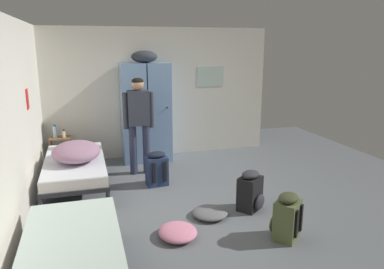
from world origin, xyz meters
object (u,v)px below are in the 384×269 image
bed_left_rear (75,166)px  water_bottle (55,131)px  clothes_pile_grey (210,213)px  backpack_olive (286,217)px  bedding_heap (76,151)px  lotion_bottle (64,134)px  shelf_unit (61,149)px  locker_bank (146,110)px  bed_left_front (72,253)px  backpack_black (251,192)px  backpack_navy (157,169)px  clothes_pile_pink (178,232)px  person_traveler (139,117)px

bed_left_rear → water_bottle: water_bottle is taller
water_bottle → clothes_pile_grey: bearing=-52.8°
bed_left_rear → backpack_olive: bearing=-43.8°
bedding_heap → clothes_pile_grey: bedding_heap is taller
lotion_bottle → shelf_unit: bearing=150.3°
locker_bank → bedding_heap: bearing=-134.6°
bed_left_front → locker_bank: bearing=70.7°
bed_left_front → water_bottle: 3.74m
water_bottle → backpack_black: water_bottle is taller
water_bottle → locker_bank: bearing=0.8°
bed_left_rear → bedding_heap: 0.27m
bed_left_front → clothes_pile_grey: bed_left_front is taller
bed_left_front → backpack_black: 2.53m
bedding_heap → backpack_navy: size_ratio=1.57×
backpack_olive → clothes_pile_grey: size_ratio=1.18×
bed_left_rear → bedding_heap: bearing=-68.3°
locker_bank → backpack_navy: 1.53m
backpack_navy → clothes_pile_grey: 1.40m
bedding_heap → clothes_pile_pink: 2.16m
person_traveler → backpack_black: size_ratio=3.00×
bed_left_front → backpack_black: size_ratio=3.45×
backpack_navy → bed_left_rear: bearing=172.7°
backpack_navy → clothes_pile_pink: size_ratio=1.08×
bedding_heap → backpack_olive: bearing=-43.1°
bed_left_rear → backpack_olive: (2.33, -2.23, -0.12)m
bed_left_rear → bed_left_front: same height
person_traveler → backpack_black: 2.35m
bedding_heap → person_traveler: bearing=28.4°
locker_bank → clothes_pile_pink: size_ratio=4.08×
locker_bank → bed_left_rear: locker_bank is taller
bed_left_front → backpack_navy: (1.23, 2.38, -0.12)m
backpack_black → backpack_olive: size_ratio=1.00×
locker_bank → bed_left_front: 4.00m
bed_left_rear → clothes_pile_pink: size_ratio=3.74×
bed_left_rear → bed_left_front: bearing=-90.0°
backpack_black → locker_bank: bearing=110.0°
backpack_olive → shelf_unit: bearing=127.3°
bedding_heap → backpack_olive: 3.15m
locker_bank → bed_left_rear: 1.87m
clothes_pile_pink → clothes_pile_grey: 0.67m
water_bottle → shelf_unit: bearing=-14.0°
backpack_black → backpack_olive: 0.81m
clothes_pile_pink → person_traveler: bearing=91.8°
lotion_bottle → water_bottle: bearing=158.2°
bed_left_front → backpack_navy: bearing=62.7°
water_bottle → clothes_pile_grey: 3.37m
bedding_heap → backpack_navy: (1.19, -0.06, -0.37)m
bedding_heap → locker_bank: bearing=45.4°
bed_left_rear → clothes_pile_grey: size_ratio=4.06×
water_bottle → clothes_pile_pink: size_ratio=0.46×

